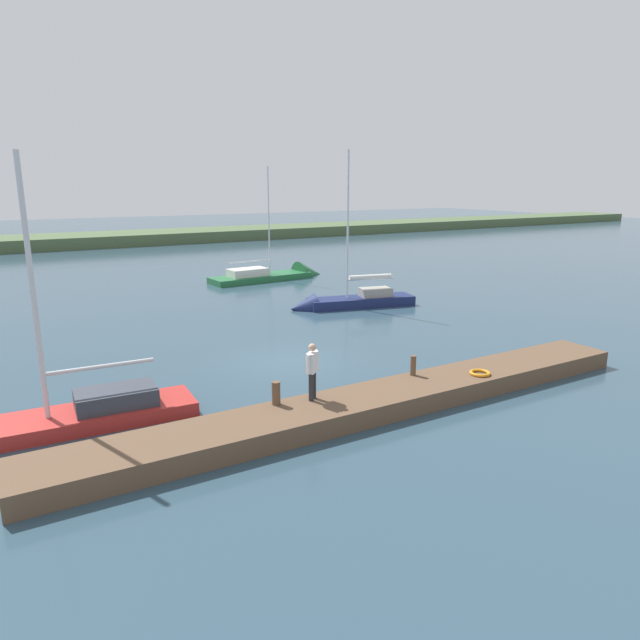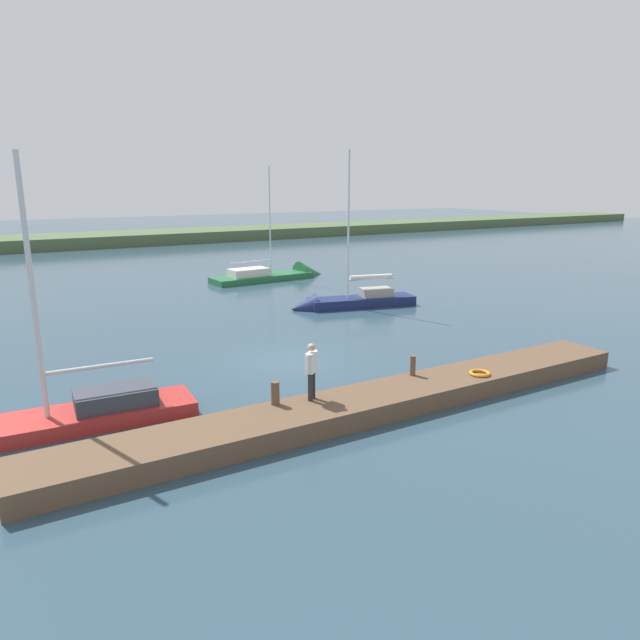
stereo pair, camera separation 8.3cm
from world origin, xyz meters
TOP-DOWN VIEW (x-y plane):
  - ground_plane at (0.00, 0.00)m, footprint 200.00×200.00m
  - far_shoreline at (0.00, -47.21)m, footprint 180.00×8.00m
  - dock_pier at (0.00, 5.65)m, footprint 19.41×1.92m
  - mooring_post_near at (2.91, 4.98)m, footprint 0.24×0.24m
  - mooring_post_far at (-1.94, 4.98)m, footprint 0.18×0.18m
  - life_ring_buoy at (-3.83, 6.03)m, footprint 0.66×0.66m
  - sailboat_behind_pier at (-7.15, -6.85)m, footprint 7.05×3.05m
  - sailboat_far_left at (8.80, 2.30)m, footprint 7.66×2.12m
  - sailboat_mid_channel at (-8.26, -17.25)m, footprint 8.69×2.79m
  - person_on_dock at (1.86, 5.17)m, footprint 0.51×0.45m

SIDE VIEW (x-z plane):
  - ground_plane at x=0.00m, z-range 0.00..0.00m
  - far_shoreline at x=0.00m, z-range -1.20..1.20m
  - sailboat_mid_channel at x=-8.26m, z-range -4.29..4.43m
  - sailboat_far_left at x=8.80m, z-range -3.91..4.22m
  - sailboat_behind_pier at x=-7.15m, z-range -4.25..4.63m
  - dock_pier at x=0.00m, z-range 0.00..0.58m
  - life_ring_buoy at x=-3.83m, z-range 0.58..0.68m
  - mooring_post_far at x=-1.94m, z-range 0.58..1.22m
  - mooring_post_near at x=2.91m, z-range 0.58..1.24m
  - person_on_dock at x=1.86m, z-range 0.70..2.34m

